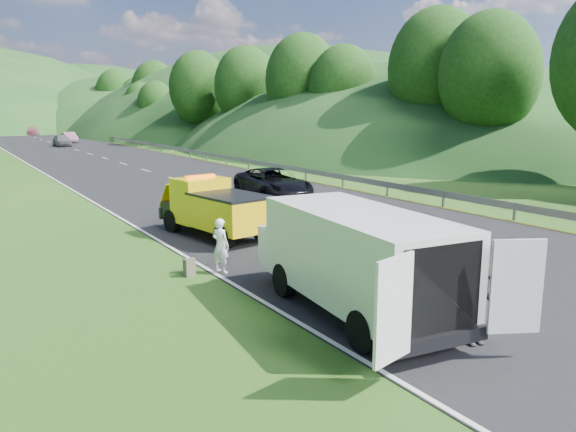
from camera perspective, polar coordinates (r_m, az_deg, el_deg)
ground at (r=17.95m, az=4.86°, el=-4.47°), size 320.00×320.00×0.00m
road_surface at (r=55.65m, az=-18.10°, el=5.59°), size 14.00×200.00×0.02m
guardrail at (r=69.62m, az=-14.80°, el=6.76°), size 0.06×140.00×1.52m
tree_line_right at (r=81.16m, az=-7.78°, el=7.58°), size 14.00×140.00×14.00m
hills_backdrop at (r=149.53m, az=-25.86°, el=8.14°), size 201.00×288.60×44.00m
tow_truck at (r=21.04m, az=-7.46°, el=0.83°), size 2.65×5.42×2.23m
white_van at (r=13.14m, az=6.84°, el=-4.03°), size 3.78×7.22×2.46m
woman at (r=16.65m, az=-6.80°, el=-5.76°), size 0.63×0.71×1.62m
child at (r=15.74m, az=1.94°, el=-6.69°), size 0.59×0.56×0.95m
worker at (r=12.37m, az=18.48°, el=-12.37°), size 1.24×0.84×1.78m
suitcase at (r=16.41m, az=-9.99°, el=-5.16°), size 0.35×0.25×0.52m
spare_tire at (r=13.27m, az=15.25°, el=-10.53°), size 0.70×0.70×0.20m
passing_suv at (r=29.86m, az=-1.53°, el=1.82°), size 3.10×5.83×1.56m
dist_car_a at (r=74.23m, az=-21.94°, el=6.57°), size 1.71×4.24×1.45m
dist_car_b at (r=81.26m, az=-21.29°, el=6.94°), size 1.50×4.30×1.42m
dist_car_c at (r=106.32m, az=-24.57°, el=7.50°), size 1.93×4.76×1.38m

